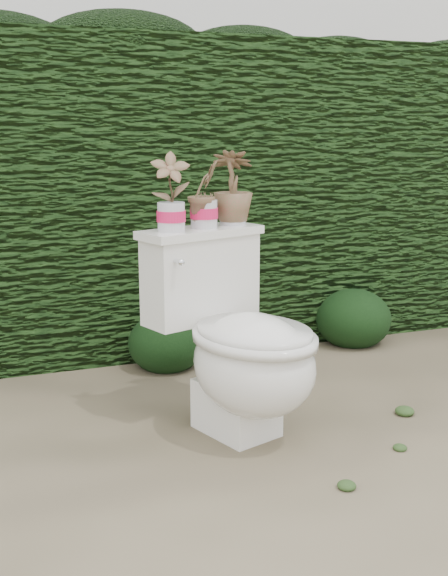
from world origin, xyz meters
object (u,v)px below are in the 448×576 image
object	(u,v)px
potted_plant_left	(171,194)
potted_plant_center	(204,196)
toilet	(240,345)
potted_plant_right	(233,189)

from	to	relation	value
potted_plant_left	potted_plant_center	size ratio (longest dim) A/B	1.15
potted_plant_left	potted_plant_center	xyz separation A→B (m)	(0.15, 0.05, -0.02)
toilet	potted_plant_center	distance (m)	0.59
potted_plant_center	potted_plant_right	xyz separation A→B (m)	(0.14, 0.05, 0.02)
toilet	potted_plant_center	world-z (taller)	potted_plant_center
potted_plant_left	potted_plant_center	bearing A→B (deg)	31.71
potted_plant_left	potted_plant_right	bearing A→B (deg)	31.71
toilet	potted_plant_center	xyz separation A→B (m)	(-0.06, 0.23, 0.54)
toilet	potted_plant_center	bearing A→B (deg)	85.96
potted_plant_left	potted_plant_center	world-z (taller)	potted_plant_left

